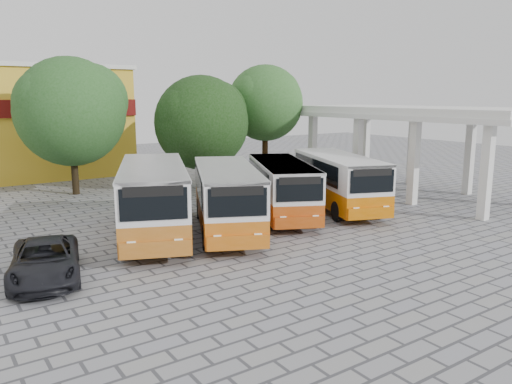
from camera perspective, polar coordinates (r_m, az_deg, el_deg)
ground at (r=22.88m, az=8.59°, el=-4.57°), size 90.00×90.00×0.00m
terminal_shelter at (r=32.56m, az=17.76°, el=8.40°), size 6.80×15.80×5.40m
bus_far_left at (r=22.04m, az=-11.62°, el=-0.39°), size 5.80×9.38×3.16m
bus_centre_left at (r=22.39m, az=-3.36°, el=-0.31°), size 5.74×8.79×2.95m
bus_centre_right at (r=25.27m, az=3.00°, el=0.77°), size 5.48×8.32×2.79m
bus_far_right at (r=27.29m, az=9.39°, el=1.55°), size 5.21×8.64×2.91m
tree_left at (r=32.76m, az=-20.32°, el=8.98°), size 6.95×6.62×8.42m
tree_middle at (r=32.75m, az=-6.16°, el=8.22°), size 6.39×6.09×7.39m
tree_right at (r=35.62m, az=1.12°, el=10.40°), size 5.58×5.31×8.22m
parked_car at (r=18.25m, az=-22.98°, el=-7.23°), size 3.22×5.07×1.30m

